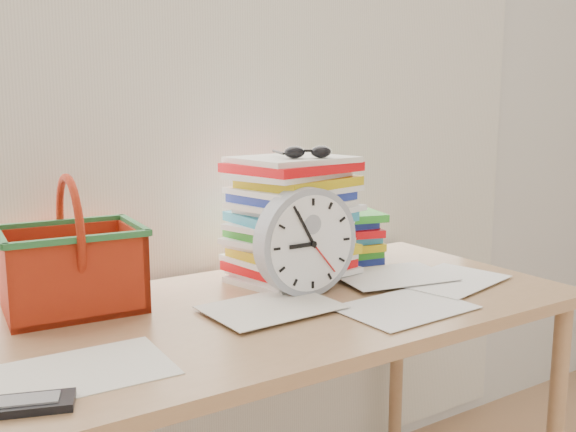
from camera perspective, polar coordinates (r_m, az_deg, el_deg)
curtain at (r=1.77m, az=-7.38°, el=12.83°), size 2.40×0.01×2.50m
desk at (r=1.53m, az=-0.59°, el=-10.38°), size 1.40×0.70×0.75m
paper_stack at (r=1.68m, az=0.42°, el=-0.24°), size 0.37×0.32×0.32m
clock at (r=1.54m, az=1.59°, el=-2.28°), size 0.26×0.05×0.26m
sunglasses at (r=1.61m, az=1.77°, el=5.71°), size 0.17×0.16×0.03m
book_stack at (r=1.87m, az=4.68°, el=-1.92°), size 0.29×0.25×0.15m
basket at (r=1.50m, az=-18.75°, el=-2.42°), size 0.31×0.25×0.30m
calculator at (r=1.09m, az=-22.04°, el=-15.25°), size 0.15×0.10×0.01m
scattered_papers at (r=1.51m, az=-0.60°, el=-7.50°), size 1.26×0.42×0.02m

